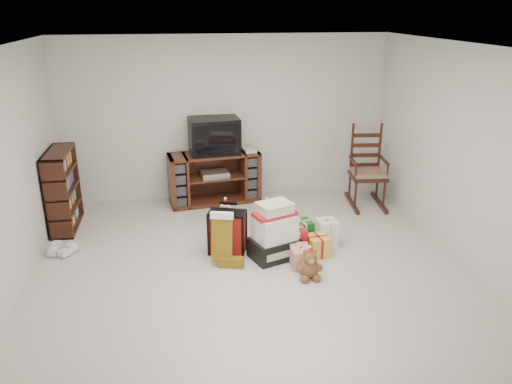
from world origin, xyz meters
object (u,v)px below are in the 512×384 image
Objects in this scene: red_suitcase at (227,232)px; teddy_bear at (309,266)px; bookshelf at (63,191)px; crt_television at (214,136)px; gift_pile at (274,235)px; tv_stand at (215,178)px; santa_figurine at (267,223)px; sneaker_pair at (62,251)px; mrs_claus_figurine at (226,224)px; rocking_chair at (366,176)px; gift_cluster at (307,242)px.

red_suitcase is 1.86× the size of teddy_bear.
bookshelf is 1.42× the size of crt_television.
bookshelf reaches higher than gift_pile.
tv_stand reaches higher than teddy_bear.
santa_figurine is (0.01, 0.56, -0.09)m from gift_pile.
red_suitcase is 1.78× the size of sneaker_pair.
bookshelf reaches higher than mrs_claus_figurine.
tv_stand reaches higher than mrs_claus_figurine.
rocking_chair is (4.38, 0.17, -0.09)m from bookshelf.
tv_stand is 1.31× the size of bookshelf.
gift_pile is at bearing -47.26° from mrs_claus_figurine.
rocking_chair reaches higher than red_suitcase.
sneaker_pair is at bearing -151.61° from tv_stand.
rocking_chair reaches higher than santa_figurine.
gift_cluster is at bearing 76.90° from teddy_bear.
tv_stand is 1.12× the size of rocking_chair.
gift_cluster is (-1.30, -1.44, -0.30)m from rocking_chair.
teddy_bear is at bearing -76.56° from crt_television.
santa_figurine is 0.54m from mrs_claus_figurine.
bookshelf is at bearing 163.30° from santa_figurine.
tv_stand is 2.58× the size of santa_figurine.
rocking_chair reaches higher than sneaker_pair.
santa_figurine is at bearing -73.72° from crt_television.
crt_television is (0.01, 1.77, 0.77)m from red_suitcase.
gift_pile reaches higher than gift_cluster.
sneaker_pair is at bearing -169.72° from red_suitcase.
crt_television reaches higher than rocking_chair.
gift_pile is 2.00× the size of teddy_bear.
gift_cluster is (0.15, 0.63, -0.02)m from teddy_bear.
gift_cluster is 1.15× the size of crt_television.
gift_pile reaches higher than mrs_claus_figurine.
gift_pile is at bearing 117.82° from teddy_bear.
crt_television reaches higher than sneaker_pair.
crt_television is at bearing 16.39° from bookshelf.
sneaker_pair is 2.71m from crt_television.
gift_pile is 0.63m from teddy_bear.
red_suitcase reaches higher than teddy_bear.
sneaker_pair is (0.08, -0.85, -0.48)m from bookshelf.
mrs_claus_figurine is at bearing -20.34° from bookshelf.
crt_television reaches higher than tv_stand.
crt_television reaches higher than bookshelf.
rocking_chair reaches higher than mrs_claus_figurine.
crt_television is (-0.54, 1.42, 0.84)m from santa_figurine.
tv_stand is 4.11× the size of teddy_bear.
gift_pile is at bearing -2.09° from red_suitcase.
gift_pile is (2.65, -1.36, -0.22)m from bookshelf.
santa_figurine is at bearing 69.00° from gift_pile.
teddy_bear is (2.94, -1.90, -0.37)m from bookshelf.
tv_stand is 1.76m from red_suitcase.
santa_figurine is at bearing 131.85° from gift_cluster.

